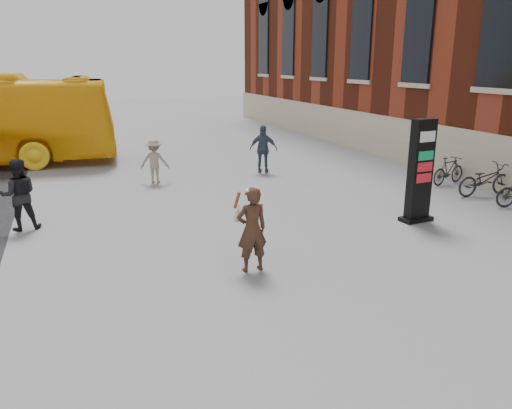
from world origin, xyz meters
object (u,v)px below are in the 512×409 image
object	(u,v)px
info_pylon	(420,171)
woman	(252,228)
pedestrian_c	(263,149)
pedestrian_a	(19,195)
bike_6	(485,180)
bike_7	(449,171)
pedestrian_b	(155,161)

from	to	relation	value
info_pylon	woman	size ratio (longest dim) A/B	1.55
pedestrian_c	woman	bearing A→B (deg)	95.01
pedestrian_a	bike_6	xyz separation A→B (m)	(13.30, -1.54, -0.39)
bike_7	pedestrian_c	bearing A→B (deg)	39.05
info_pylon	pedestrian_a	distance (m)	10.10
pedestrian_b	bike_7	distance (m)	10.07
pedestrian_a	pedestrian_b	size ratio (longest dim) A/B	1.18
bike_6	bike_7	world-z (taller)	bike_6
pedestrian_a	bike_6	world-z (taller)	pedestrian_a
info_pylon	pedestrian_b	distance (m)	8.86
pedestrian_b	bike_6	world-z (taller)	pedestrian_b
woman	pedestrian_c	distance (m)	9.25
woman	pedestrian_c	xyz separation A→B (m)	(3.62, 8.51, 0.00)
info_pylon	bike_7	world-z (taller)	info_pylon
pedestrian_b	woman	bearing A→B (deg)	113.13
woman	pedestrian_a	bearing A→B (deg)	-46.95
pedestrian_a	pedestrian_c	xyz separation A→B (m)	(8.10, 4.08, -0.00)
pedestrian_c	pedestrian_b	bearing A→B (deg)	31.23
pedestrian_c	bike_6	world-z (taller)	pedestrian_c
pedestrian_c	bike_6	xyz separation A→B (m)	(5.21, -5.62, -0.38)
info_pylon	woman	xyz separation A→B (m)	(-5.18, -1.50, -0.45)
pedestrian_a	bike_6	distance (m)	13.40
woman	bike_7	distance (m)	9.91
woman	bike_6	size ratio (longest dim) A/B	0.89
woman	pedestrian_c	world-z (taller)	pedestrian_c
info_pylon	pedestrian_b	xyz separation A→B (m)	(-5.68, 6.78, -0.57)
bike_6	bike_7	bearing A→B (deg)	2.55
pedestrian_a	pedestrian_c	bearing A→B (deg)	-157.05
bike_6	pedestrian_c	bearing A→B (deg)	45.38
woman	pedestrian_b	xyz separation A→B (m)	(-0.50, 8.28, -0.12)
pedestrian_b	bike_6	bearing A→B (deg)	169.65
pedestrian_a	woman	bearing A→B (deg)	131.52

